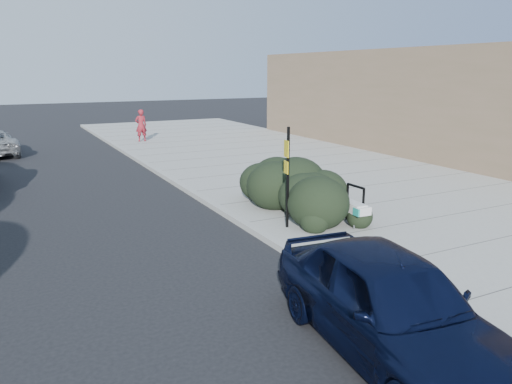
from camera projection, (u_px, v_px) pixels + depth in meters
ground at (283, 251)px, 11.73m from camera, size 120.00×120.00×0.00m
sidewalk_near at (345, 183)px, 18.52m from camera, size 11.20×50.00×0.15m
curb_near at (204, 200)px, 16.02m from camera, size 0.22×50.00×0.17m
bench at (342, 203)px, 13.53m from camera, size 0.55×2.07×0.62m
bike_rack at (355, 200)px, 13.28m from camera, size 0.08×0.72×1.04m
sign_post at (287, 171)px, 12.70m from camera, size 0.12×0.30×2.62m
hedge at (307, 180)px, 14.66m from camera, size 2.59×4.70×1.71m
sedan_navy at (389, 303)px, 7.35m from camera, size 2.44×4.92×1.61m
pedestrian at (141, 125)px, 28.58m from camera, size 0.68×0.46×1.83m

